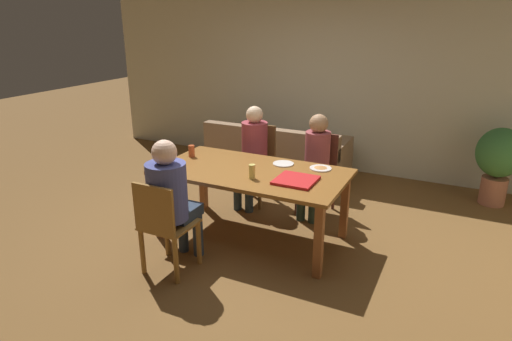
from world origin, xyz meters
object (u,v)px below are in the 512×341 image
Objects in this scene: person_0 at (171,194)px; person_1 at (316,158)px; drinking_glass_1 at (252,172)px; chair_2 at (258,162)px; plate_1 at (321,168)px; chair_0 at (164,225)px; couch at (277,157)px; pizza_box_0 at (296,180)px; dining_table at (252,178)px; potted_plant at (499,158)px; plate_0 at (283,164)px; chair_1 at (319,169)px; person_2 at (252,149)px; drinking_glass_0 at (192,151)px.

person_1 is at bearing 64.89° from person_0.
person_0 reaches higher than drinking_glass_1.
drinking_glass_1 is (0.50, -1.16, 0.32)m from chair_2.
chair_2 is at bearing 149.25° from plate_1.
chair_0 is 2.86m from couch.
dining_table is at bearing 169.09° from pizza_box_0.
potted_plant is at bearing 42.36° from dining_table.
plate_1 is at bearing 49.69° from person_0.
pizza_box_0 is 0.52m from plate_0.
chair_0 reaches higher than dining_table.
plate_0 is 1.79m from couch.
plate_0 is at bearing -105.04° from chair_1.
chair_0 is 2.40× the size of pizza_box_0.
person_1 reaches higher than drinking_glass_1.
plate_1 is at bearing -24.07° from person_2.
drinking_glass_0 is (-0.41, 1.09, 0.34)m from chair_0.
person_0 is 5.53× the size of plate_1.
pizza_box_0 is 2.64× the size of drinking_glass_1.
drinking_glass_0 reaches higher than couch.
chair_1 is at bearing 66.68° from person_0.
drinking_glass_0 reaches higher than plate_1.
pizza_box_0 is at bearing -49.08° from chair_2.
couch reaches higher than dining_table.
pizza_box_0 is 2.29m from couch.
plate_0 is (-0.30, 0.42, -0.01)m from pizza_box_0.
chair_2 is 7.38× the size of drinking_glass_0.
dining_table is 2.01× the size of chair_2.
chair_2 is at bearing 90.00° from person_0.
plate_1 is 0.76m from drinking_glass_1.
couch is at bearing 118.01° from pizza_box_0.
drinking_glass_1 is 3.21m from potted_plant.
person_0 is 8.80× the size of drinking_glass_1.
chair_1 is at bearing 90.00° from person_1.
person_1 is 0.54m from plate_1.
chair_1 is 0.97× the size of chair_2.
couch is 2.87m from potted_plant.
drinking_glass_1 is at bearing -132.08° from plate_1.
chair_0 is 0.94× the size of chair_2.
drinking_glass_1 is (0.11, -0.21, 0.16)m from dining_table.
potted_plant is at bearing 23.20° from chair_2.
plate_1 is at bearing -30.75° from chair_2.
person_2 is 5.44× the size of plate_1.
potted_plant is at bearing 32.59° from drinking_glass_0.
chair_0 reaches higher than couch.
chair_2 is (-0.79, 0.11, -0.20)m from person_1.
drinking_glass_0 is (-0.81, 0.12, 0.15)m from dining_table.
drinking_glass_1 is at bearing -19.56° from drinking_glass_0.
chair_2 reaches higher than plate_1.
chair_0 is at bearing -69.09° from drinking_glass_0.
person_1 is 1.25× the size of chair_2.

